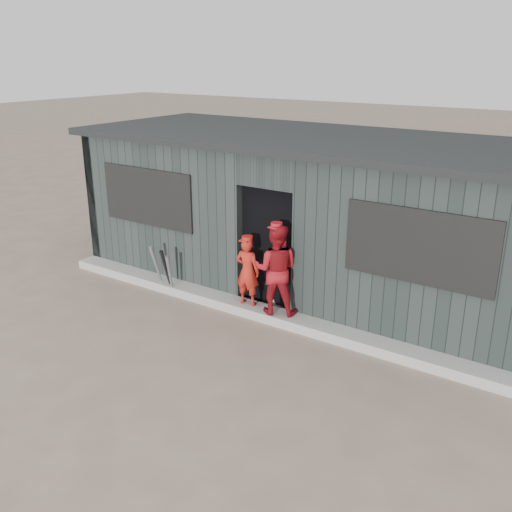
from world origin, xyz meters
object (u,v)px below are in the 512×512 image
Objects in this scene: player_red_right at (276,269)px; bat_right at (167,271)px; bat_left at (157,268)px; bat_mid at (170,275)px; player_grey_back at (286,269)px; player_red_left at (248,271)px; dugout at (311,213)px.

bat_right is at bearing -17.73° from player_red_right.
bat_mid is at bearing -8.07° from bat_left.
bat_mid is 0.57× the size of player_grey_back.
bat_mid is (0.34, -0.05, -0.05)m from bat_left.
bat_left reaches higher than bat_mid.
bat_right is at bearing 0.27° from player_red_left.
bat_right is at bearing -5.07° from bat_left.
player_red_right reaches higher than bat_right.
bat_right is (-0.10, 0.03, 0.04)m from bat_mid.
player_red_right is at bearing 173.06° from player_red_left.
bat_mid is at bearing -15.03° from bat_right.
bat_left is 1.83m from player_red_left.
bat_mid is 0.67× the size of player_red_left.
player_red_right is (1.99, 0.18, 0.48)m from bat_mid.
player_red_right is 0.58m from player_grey_back.
player_red_right reaches higher than bat_left.
player_grey_back is (-0.15, 0.53, -0.20)m from player_red_right.
player_red_right reaches higher than bat_mid.
bat_left is 0.77× the size of player_red_left.
bat_left is 0.10× the size of dugout.
player_red_left is 0.13× the size of dugout.
bat_left is at bearing -18.68° from player_red_right.
dugout is (1.98, 1.81, 0.87)m from bat_left.
bat_left is 0.60× the size of player_red_right.
bat_left is 0.24m from bat_right.
bat_mid is at bearing -16.76° from player_red_right.
player_grey_back is (0.38, 0.52, -0.05)m from player_red_left.
dugout reaches higher than player_red_left.
bat_right is 0.10× the size of dugout.
dugout is (-0.19, 1.15, 0.64)m from player_grey_back.
player_red_left reaches higher than bat_right.
player_red_left reaches higher than bat_mid.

